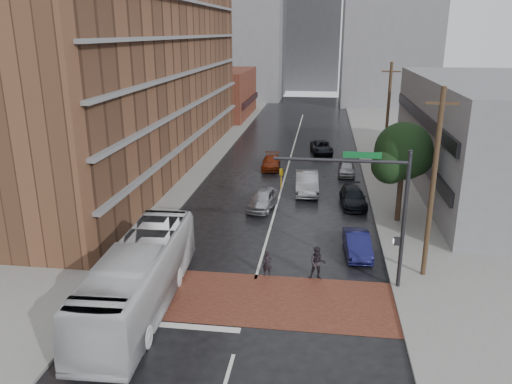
% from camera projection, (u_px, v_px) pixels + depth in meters
% --- Properties ---
extents(ground, '(160.00, 160.00, 0.00)m').
position_uv_depth(ground, '(248.00, 304.00, 23.93)').
color(ground, black).
rests_on(ground, ground).
extents(crosswalk, '(14.00, 5.00, 0.02)m').
position_uv_depth(crosswalk, '(250.00, 298.00, 24.40)').
color(crosswalk, brown).
rests_on(crosswalk, ground).
extents(sidewalk_west, '(9.00, 90.00, 0.15)m').
position_uv_depth(sidewalk_west, '(170.00, 164.00, 48.95)').
color(sidewalk_west, gray).
rests_on(sidewalk_west, ground).
extents(sidewalk_east, '(9.00, 90.00, 0.15)m').
position_uv_depth(sidewalk_east, '(412.00, 172.00, 46.01)').
color(sidewalk_east, gray).
rests_on(sidewalk_east, ground).
extents(apartment_block, '(10.00, 44.00, 28.00)m').
position_uv_depth(apartment_block, '(131.00, 13.00, 44.05)').
color(apartment_block, brown).
rests_on(apartment_block, ground).
extents(storefront_west, '(8.00, 16.00, 7.00)m').
position_uv_depth(storefront_west, '(223.00, 94.00, 75.31)').
color(storefront_west, brown).
rests_on(storefront_west, ground).
extents(building_east, '(11.00, 26.00, 9.00)m').
position_uv_depth(building_east, '(492.00, 137.00, 39.30)').
color(building_east, gray).
rests_on(building_east, ground).
extents(distant_tower_west, '(18.00, 16.00, 32.00)m').
position_uv_depth(distant_tower_west, '(236.00, 12.00, 94.36)').
color(distant_tower_west, gray).
rests_on(distant_tower_west, ground).
extents(distant_tower_center, '(12.00, 10.00, 24.00)m').
position_uv_depth(distant_tower_center, '(312.00, 34.00, 109.84)').
color(distant_tower_center, gray).
rests_on(distant_tower_center, ground).
extents(street_tree, '(4.20, 4.10, 6.90)m').
position_uv_depth(street_tree, '(403.00, 155.00, 32.74)').
color(street_tree, '#332319').
rests_on(street_tree, ground).
extents(signal_mast, '(6.50, 0.30, 7.20)m').
position_uv_depth(signal_mast, '(375.00, 199.00, 24.09)').
color(signal_mast, '#2D2D33').
rests_on(signal_mast, ground).
extents(utility_pole_near, '(1.60, 0.26, 10.00)m').
position_uv_depth(utility_pole_near, '(433.00, 185.00, 25.00)').
color(utility_pole_near, '#473321').
rests_on(utility_pole_near, ground).
extents(utility_pole_far, '(1.60, 0.26, 10.00)m').
position_uv_depth(utility_pole_far, '(387.00, 119.00, 43.86)').
color(utility_pole_far, '#473321').
rests_on(utility_pole_far, ground).
extents(transit_bus, '(3.14, 11.59, 3.20)m').
position_uv_depth(transit_bus, '(140.00, 277.00, 23.13)').
color(transit_bus, silver).
rests_on(transit_bus, ground).
extents(pedestrian_a, '(0.52, 0.34, 1.43)m').
position_uv_depth(pedestrian_a, '(267.00, 264.00, 26.47)').
color(pedestrian_a, black).
rests_on(pedestrian_a, ground).
extents(pedestrian_b, '(0.90, 0.71, 1.82)m').
position_uv_depth(pedestrian_b, '(318.00, 263.00, 26.07)').
color(pedestrian_b, black).
rests_on(pedestrian_b, ground).
extents(car_travel_a, '(2.24, 4.34, 1.41)m').
position_uv_depth(car_travel_a, '(263.00, 199.00, 36.62)').
color(car_travel_a, '#B2B4BA').
rests_on(car_travel_a, ground).
extents(car_travel_b, '(2.06, 5.20, 1.68)m').
position_uv_depth(car_travel_b, '(307.00, 183.00, 40.18)').
color(car_travel_b, '#ABADB3').
rests_on(car_travel_b, ground).
extents(car_travel_c, '(1.83, 4.20, 1.20)m').
position_uv_depth(car_travel_c, '(271.00, 162.00, 47.46)').
color(car_travel_c, maroon).
rests_on(car_travel_c, ground).
extents(suv_travel, '(2.66, 4.77, 1.26)m').
position_uv_depth(suv_travel, '(322.00, 147.00, 53.48)').
color(suv_travel, black).
rests_on(suv_travel, ground).
extents(car_parked_near, '(1.67, 4.06, 1.31)m').
position_uv_depth(car_parked_near, '(357.00, 244.00, 29.04)').
color(car_parked_near, '#141547').
rests_on(car_parked_near, ground).
extents(car_parked_mid, '(2.09, 4.51, 1.27)m').
position_uv_depth(car_parked_mid, '(353.00, 197.00, 37.30)').
color(car_parked_mid, black).
rests_on(car_parked_mid, ground).
extents(car_parked_far, '(1.63, 3.77, 1.27)m').
position_uv_depth(car_parked_far, '(347.00, 168.00, 45.25)').
color(car_parked_far, '#93959A').
rests_on(car_parked_far, ground).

